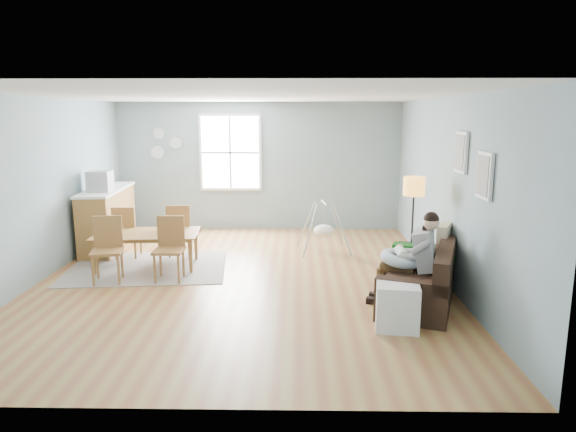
{
  "coord_description": "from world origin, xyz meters",
  "views": [
    {
      "loc": [
        0.81,
        -7.41,
        2.44
      ],
      "look_at": [
        0.68,
        -0.15,
        1.0
      ],
      "focal_mm": 32.0,
      "sensor_mm": 36.0,
      "label": 1
    }
  ],
  "objects_px": {
    "storage_cube": "(397,306)",
    "chair_sw": "(107,245)",
    "chair_ne": "(179,227)",
    "toddler": "(421,248)",
    "counter": "(108,218)",
    "floor_lamp": "(414,195)",
    "dining_table": "(147,251)",
    "sofa": "(424,280)",
    "chair_se": "(170,244)",
    "father": "(413,256)",
    "chair_nw": "(126,229)",
    "baby_swing": "(324,230)",
    "monitor": "(100,181)"
  },
  "relations": [
    {
      "from": "storage_cube",
      "to": "chair_sw",
      "type": "relative_size",
      "value": 0.55
    },
    {
      "from": "chair_sw",
      "to": "chair_ne",
      "type": "distance_m",
      "value": 1.52
    },
    {
      "from": "toddler",
      "to": "counter",
      "type": "distance_m",
      "value": 5.77
    },
    {
      "from": "floor_lamp",
      "to": "counter",
      "type": "relative_size",
      "value": 0.77
    },
    {
      "from": "storage_cube",
      "to": "dining_table",
      "type": "bearing_deg",
      "value": 146.84
    },
    {
      "from": "floor_lamp",
      "to": "sofa",
      "type": "bearing_deg",
      "value": -91.38
    },
    {
      "from": "chair_se",
      "to": "father",
      "type": "bearing_deg",
      "value": -17.31
    },
    {
      "from": "toddler",
      "to": "chair_nw",
      "type": "height_order",
      "value": "toddler"
    },
    {
      "from": "storage_cube",
      "to": "chair_se",
      "type": "relative_size",
      "value": 0.56
    },
    {
      "from": "toddler",
      "to": "baby_swing",
      "type": "relative_size",
      "value": 0.76
    },
    {
      "from": "toddler",
      "to": "storage_cube",
      "type": "distance_m",
      "value": 1.32
    },
    {
      "from": "toddler",
      "to": "floor_lamp",
      "type": "height_order",
      "value": "floor_lamp"
    },
    {
      "from": "chair_ne",
      "to": "chair_se",
      "type": "bearing_deg",
      "value": -83.63
    },
    {
      "from": "storage_cube",
      "to": "dining_table",
      "type": "height_order",
      "value": "dining_table"
    },
    {
      "from": "chair_ne",
      "to": "monitor",
      "type": "distance_m",
      "value": 1.65
    },
    {
      "from": "toddler",
      "to": "monitor",
      "type": "distance_m",
      "value": 5.61
    },
    {
      "from": "sofa",
      "to": "chair_se",
      "type": "distance_m",
      "value": 3.69
    },
    {
      "from": "floor_lamp",
      "to": "counter",
      "type": "bearing_deg",
      "value": 160.97
    },
    {
      "from": "father",
      "to": "storage_cube",
      "type": "xyz_separation_m",
      "value": [
        -0.32,
        -0.72,
        -0.4
      ]
    },
    {
      "from": "sofa",
      "to": "monitor",
      "type": "xyz_separation_m",
      "value": [
        -5.16,
        2.33,
        1.01
      ]
    },
    {
      "from": "toddler",
      "to": "chair_se",
      "type": "height_order",
      "value": "toddler"
    },
    {
      "from": "chair_sw",
      "to": "chair_ne",
      "type": "xyz_separation_m",
      "value": [
        0.77,
        1.31,
        -0.02
      ]
    },
    {
      "from": "father",
      "to": "chair_nw",
      "type": "relative_size",
      "value": 1.38
    },
    {
      "from": "father",
      "to": "chair_nw",
      "type": "height_order",
      "value": "father"
    },
    {
      "from": "chair_sw",
      "to": "chair_nw",
      "type": "xyz_separation_m",
      "value": [
        -0.13,
        1.21,
        -0.04
      ]
    },
    {
      "from": "floor_lamp",
      "to": "counter",
      "type": "xyz_separation_m",
      "value": [
        -5.23,
        1.8,
        -0.72
      ]
    },
    {
      "from": "father",
      "to": "monitor",
      "type": "bearing_deg",
      "value": 152.74
    },
    {
      "from": "father",
      "to": "baby_swing",
      "type": "bearing_deg",
      "value": 110.5
    },
    {
      "from": "toddler",
      "to": "chair_nw",
      "type": "xyz_separation_m",
      "value": [
        -4.61,
        1.75,
        -0.15
      ]
    },
    {
      "from": "floor_lamp",
      "to": "monitor",
      "type": "relative_size",
      "value": 3.88
    },
    {
      "from": "chair_se",
      "to": "floor_lamp",
      "type": "bearing_deg",
      "value": 1.1
    },
    {
      "from": "dining_table",
      "to": "chair_sw",
      "type": "height_order",
      "value": "chair_sw"
    },
    {
      "from": "sofa",
      "to": "father",
      "type": "bearing_deg",
      "value": -133.6
    },
    {
      "from": "dining_table",
      "to": "baby_swing",
      "type": "relative_size",
      "value": 1.66
    },
    {
      "from": "sofa",
      "to": "toddler",
      "type": "bearing_deg",
      "value": 92.54
    },
    {
      "from": "sofa",
      "to": "dining_table",
      "type": "distance_m",
      "value": 4.33
    },
    {
      "from": "father",
      "to": "counter",
      "type": "distance_m",
      "value": 5.79
    },
    {
      "from": "storage_cube",
      "to": "baby_swing",
      "type": "relative_size",
      "value": 0.54
    },
    {
      "from": "toddler",
      "to": "chair_ne",
      "type": "xyz_separation_m",
      "value": [
        -3.71,
        1.84,
        -0.13
      ]
    },
    {
      "from": "counter",
      "to": "baby_swing",
      "type": "bearing_deg",
      "value": -3.8
    },
    {
      "from": "chair_sw",
      "to": "counter",
      "type": "distance_m",
      "value": 2.09
    },
    {
      "from": "chair_ne",
      "to": "storage_cube",
      "type": "bearing_deg",
      "value": -43.13
    },
    {
      "from": "storage_cube",
      "to": "counter",
      "type": "distance_m",
      "value": 5.93
    },
    {
      "from": "storage_cube",
      "to": "chair_ne",
      "type": "height_order",
      "value": "chair_ne"
    },
    {
      "from": "toddler",
      "to": "floor_lamp",
      "type": "relative_size",
      "value": 0.48
    },
    {
      "from": "sofa",
      "to": "chair_sw",
      "type": "distance_m",
      "value": 4.56
    },
    {
      "from": "monitor",
      "to": "chair_nw",
      "type": "bearing_deg",
      "value": -34.81
    },
    {
      "from": "chair_ne",
      "to": "counter",
      "type": "xyz_separation_m",
      "value": [
        -1.48,
        0.66,
        0.03
      ]
    },
    {
      "from": "floor_lamp",
      "to": "chair_ne",
      "type": "distance_m",
      "value": 3.99
    },
    {
      "from": "floor_lamp",
      "to": "chair_ne",
      "type": "bearing_deg",
      "value": 163.03
    }
  ]
}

